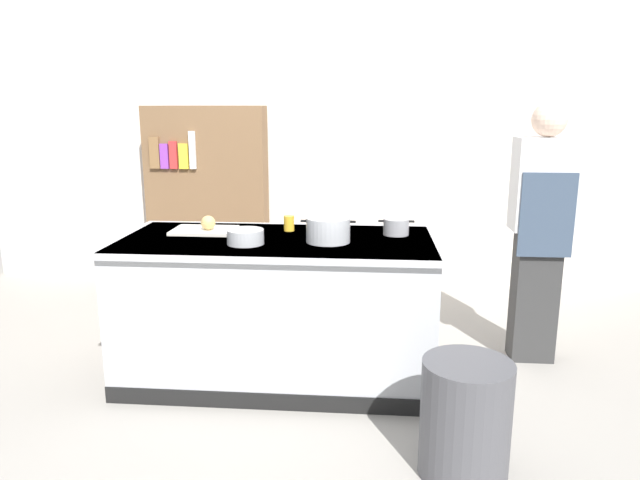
{
  "coord_description": "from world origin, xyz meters",
  "views": [
    {
      "loc": [
        0.55,
        -3.41,
        1.68
      ],
      "look_at": [
        0.25,
        0.2,
        0.85
      ],
      "focal_mm": 32.36,
      "sensor_mm": 36.0,
      "label": 1
    }
  ],
  "objects": [
    {
      "name": "sauce_pan",
      "position": [
        0.73,
        0.17,
        0.95
      ],
      "size": [
        0.23,
        0.16,
        0.1
      ],
      "color": "#99999E",
      "rests_on": "counter_island"
    },
    {
      "name": "ground_plane",
      "position": [
        0.0,
        0.0,
        0.0
      ],
      "size": [
        10.0,
        10.0,
        0.0
      ],
      "primitive_type": "plane",
      "color": "#9E9991"
    },
    {
      "name": "stock_pot",
      "position": [
        0.32,
        -0.06,
        0.97
      ],
      "size": [
        0.33,
        0.26,
        0.15
      ],
      "color": "#B7BABF",
      "rests_on": "counter_island"
    },
    {
      "name": "cutting_board",
      "position": [
        -0.5,
        0.15,
        0.91
      ],
      "size": [
        0.4,
        0.28,
        0.02
      ],
      "primitive_type": "cube",
      "color": "silver",
      "rests_on": "counter_island"
    },
    {
      "name": "bookshelf",
      "position": [
        -0.93,
        1.8,
        0.85
      ],
      "size": [
        1.1,
        0.31,
        1.7
      ],
      "color": "brown",
      "rests_on": "ground_plane"
    },
    {
      "name": "juice_cup",
      "position": [
        0.04,
        0.24,
        0.95
      ],
      "size": [
        0.07,
        0.07,
        0.1
      ],
      "primitive_type": "cylinder",
      "color": "yellow",
      "rests_on": "counter_island"
    },
    {
      "name": "mixing_bowl",
      "position": [
        -0.16,
        -0.15,
        0.94
      ],
      "size": [
        0.22,
        0.22,
        0.09
      ],
      "primitive_type": "cylinder",
      "color": "#B7BABF",
      "rests_on": "counter_island"
    },
    {
      "name": "counter_island",
      "position": [
        0.0,
        -0.0,
        0.47
      ],
      "size": [
        1.98,
        0.98,
        0.9
      ],
      "color": "#B7BABF",
      "rests_on": "ground_plane"
    },
    {
      "name": "back_wall",
      "position": [
        0.0,
        2.1,
        1.5
      ],
      "size": [
        6.4,
        0.12,
        3.0
      ],
      "primitive_type": "cube",
      "color": "silver",
      "rests_on": "ground_plane"
    },
    {
      "name": "person_chef",
      "position": [
        1.68,
        0.4,
        0.91
      ],
      "size": [
        0.38,
        0.25,
        1.72
      ],
      "rotation": [
        0.0,
        0.0,
        1.52
      ],
      "color": "#323232",
      "rests_on": "ground_plane"
    },
    {
      "name": "trash_bin",
      "position": [
        1.02,
        -0.95,
        0.28
      ],
      "size": [
        0.42,
        0.42,
        0.56
      ],
      "primitive_type": "cylinder",
      "color": "#4C4C51",
      "rests_on": "ground_plane"
    },
    {
      "name": "onion",
      "position": [
        -0.46,
        0.12,
        0.97
      ],
      "size": [
        0.09,
        0.09,
        0.09
      ],
      "primitive_type": "sphere",
      "color": "tan",
      "rests_on": "cutting_board"
    }
  ]
}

